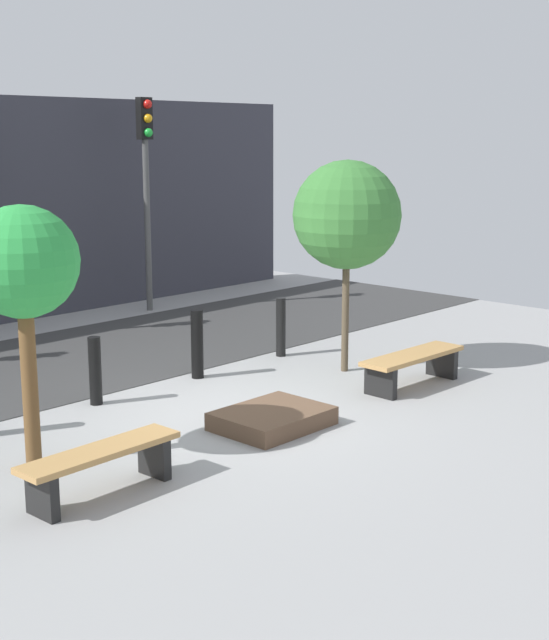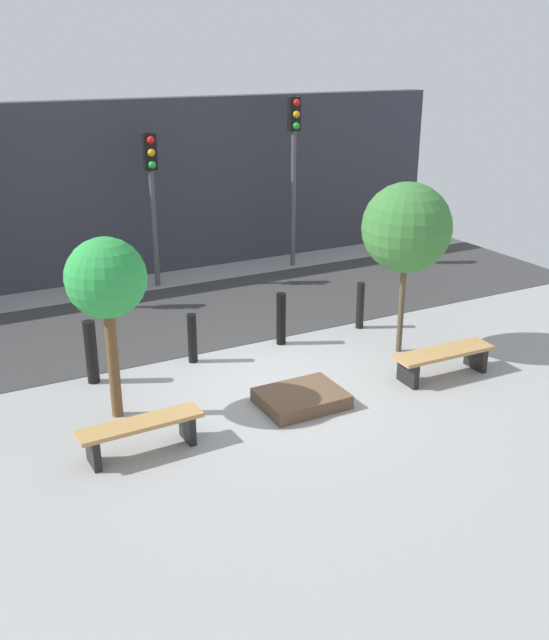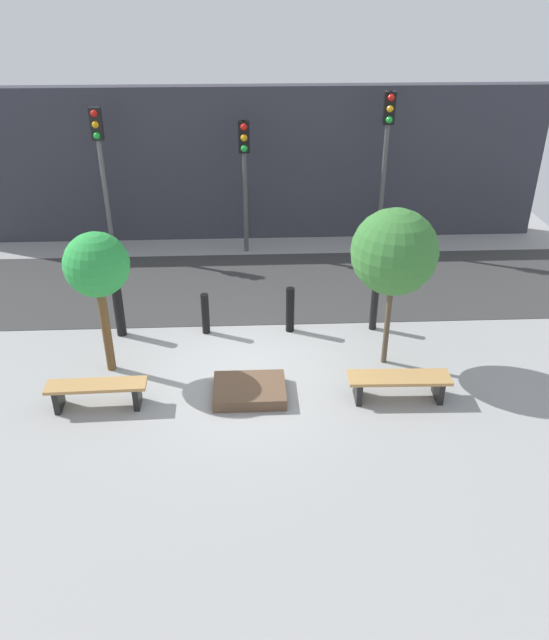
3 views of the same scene
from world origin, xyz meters
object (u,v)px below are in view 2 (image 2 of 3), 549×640
bollard_far_left (91,352)px  traffic_light_mid_west (152,183)px  bench_left (141,430)px  traffic_light_mid_east (294,153)px  tree_behind_right_bench (407,228)px  bollard_left (192,338)px  bollard_right (360,305)px  bench_right (443,358)px  planter_bed (301,398)px  bollard_center (281,319)px  tree_behind_left_bench (106,281)px

bollard_far_left → traffic_light_mid_west: 5.42m
bench_left → traffic_light_mid_east: bearing=46.5°
bench_left → traffic_light_mid_west: traffic_light_mid_west is taller
tree_behind_right_bench → bollard_left: size_ratio=3.46×
bench_left → bollard_left: bollard_left is taller
bollard_right → bollard_far_left: bearing=180.0°
bench_right → tree_behind_right_bench: (-0.00, 1.19, 1.94)m
bollard_right → traffic_light_mid_west: (-2.61, 4.38, 1.91)m
tree_behind_right_bench → bollard_left: 4.12m
bench_left → bollard_right: 5.76m
tree_behind_right_bench → bollard_right: (0.02, 1.29, -1.81)m
traffic_light_mid_west → traffic_light_mid_east: traffic_light_mid_east is taller
bench_right → bollard_right: bearing=91.0°
planter_bed → bollard_center: bearing=69.1°
planter_bed → traffic_light_mid_east: traffic_light_mid_east is taller
bench_left → tree_behind_right_bench: tree_behind_right_bench is taller
traffic_light_mid_east → bollard_center: bearing=-121.6°
planter_bed → bollard_right: (2.61, 2.28, 0.35)m
bollard_center → traffic_light_mid_west: size_ratio=0.29×
tree_behind_left_bench → bollard_far_left: tree_behind_left_bench is taller
planter_bed → traffic_light_mid_west: size_ratio=0.37×
tree_behind_right_bench → traffic_light_mid_west: (-2.59, 5.67, 0.10)m
bollard_far_left → traffic_light_mid_east: bearing=35.3°
bollard_left → traffic_light_mid_west: bearing=78.7°
bollard_right → traffic_light_mid_east: size_ratio=0.23×
bench_left → bollard_left: (1.72, 2.48, 0.11)m
bench_right → traffic_light_mid_west: bearing=112.3°
tree_behind_right_bench → bollard_right: 2.22m
bollard_far_left → traffic_light_mid_west: (2.61, 4.38, 1.84)m
tree_behind_left_bench → bollard_left: bearing=36.9°
bollard_far_left → traffic_light_mid_west: bearing=59.2°
bench_right → bollard_far_left: 5.77m
bollard_left → bollard_center: 1.74m
tree_behind_right_bench → planter_bed: bearing=-159.1°
bench_right → traffic_light_mid_west: traffic_light_mid_west is taller
bollard_center → traffic_light_mid_west: bearing=101.3°
bench_left → tree_behind_left_bench: (0.00, 1.19, 1.77)m
planter_bed → traffic_light_mid_east: 8.02m
bollard_left → bench_left: bearing=-124.7°
bench_right → traffic_light_mid_east: size_ratio=0.44×
bench_left → bench_right: size_ratio=0.95×
bench_left → bollard_far_left: bearing=89.0°
traffic_light_mid_east → bench_left: bearing=-131.9°
tree_behind_right_bench → bollard_far_left: bearing=166.1°
bench_right → bollard_center: size_ratio=1.82×
traffic_light_mid_east → tree_behind_right_bench: bearing=-99.8°
bench_left → bollard_center: (3.46, 2.48, 0.15)m
bench_right → traffic_light_mid_east: bearing=83.5°
planter_bed → bollard_right: size_ratio=1.37×
tree_behind_left_bench → traffic_light_mid_west: bearing=65.4°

